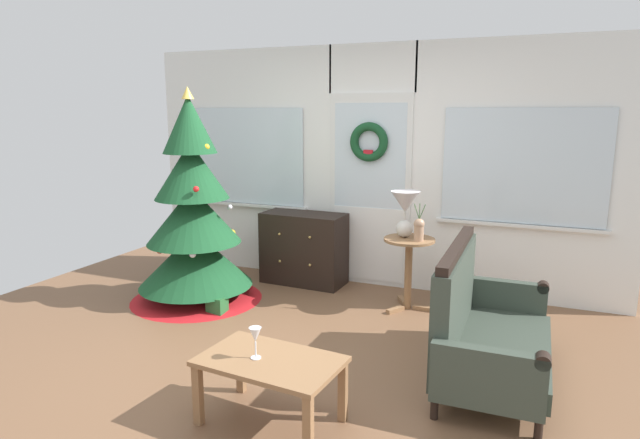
{
  "coord_description": "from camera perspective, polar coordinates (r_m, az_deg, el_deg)",
  "views": [
    {
      "loc": [
        1.72,
        -3.45,
        1.88
      ],
      "look_at": [
        0.05,
        0.55,
        1.0
      ],
      "focal_mm": 30.46,
      "sensor_mm": 36.0,
      "label": 1
    }
  ],
  "objects": [
    {
      "name": "flower_vase",
      "position": [
        5.06,
        10.36,
        -0.93
      ],
      "size": [
        0.11,
        0.1,
        0.35
      ],
      "color": "tan",
      "rests_on": "side_table"
    },
    {
      "name": "side_table",
      "position": [
        5.22,
        9.3,
        -4.12
      ],
      "size": [
        0.5,
        0.48,
        0.69
      ],
      "color": "#8E6642",
      "rests_on": "ground"
    },
    {
      "name": "wine_glass",
      "position": [
        3.33,
        -6.81,
        -12.06
      ],
      "size": [
        0.08,
        0.08,
        0.2
      ],
      "color": "silver",
      "rests_on": "coffee_table"
    },
    {
      "name": "gift_box",
      "position": [
        5.24,
        -10.75,
        -8.82
      ],
      "size": [
        0.16,
        0.15,
        0.16
      ],
      "primitive_type": "cube",
      "color": "#266633",
      "rests_on": "ground"
    },
    {
      "name": "ground_plane",
      "position": [
        4.29,
        -3.56,
        -14.53
      ],
      "size": [
        6.76,
        6.76,
        0.0
      ],
      "primitive_type": "plane",
      "color": "brown"
    },
    {
      "name": "table_lamp",
      "position": [
        5.16,
        8.93,
        1.25
      ],
      "size": [
        0.28,
        0.28,
        0.44
      ],
      "color": "silver",
      "rests_on": "side_table"
    },
    {
      "name": "coffee_table",
      "position": [
        3.39,
        -5.24,
        -15.32
      ],
      "size": [
        0.88,
        0.59,
        0.42
      ],
      "color": "#8E6642",
      "rests_on": "ground"
    },
    {
      "name": "dresser_cabinet",
      "position": [
        5.95,
        -1.71,
        -3.04
      ],
      "size": [
        0.91,
        0.47,
        0.78
      ],
      "color": "black",
      "rests_on": "ground"
    },
    {
      "name": "settee_sofa",
      "position": [
        4.07,
        16.56,
        -10.71
      ],
      "size": [
        0.73,
        1.48,
        0.96
      ],
      "color": "black",
      "rests_on": "ground"
    },
    {
      "name": "christmas_tree",
      "position": [
        5.49,
        -13.13,
        -0.64
      ],
      "size": [
        1.31,
        1.31,
        2.1
      ],
      "color": "#4C331E",
      "rests_on": "ground"
    },
    {
      "name": "back_wall_with_door",
      "position": [
        5.83,
        5.38,
        5.54
      ],
      "size": [
        5.2,
        0.19,
        2.55
      ],
      "color": "white",
      "rests_on": "ground"
    }
  ]
}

